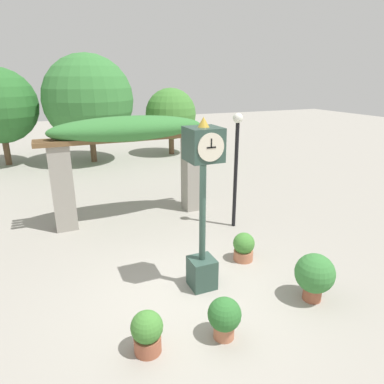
% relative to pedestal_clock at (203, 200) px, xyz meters
% --- Properties ---
extents(ground_plane, '(60.00, 60.00, 0.00)m').
position_rel_pedestal_clock_xyz_m(ground_plane, '(-0.38, -0.24, -1.85)').
color(ground_plane, gray).
extents(pedestal_clock, '(0.59, 0.64, 3.34)m').
position_rel_pedestal_clock_xyz_m(pedestal_clock, '(0.00, 0.00, 0.00)').
color(pedestal_clock, '#2D473D').
rests_on(pedestal_clock, ground).
extents(pergola, '(4.95, 1.16, 2.97)m').
position_rel_pedestal_clock_xyz_m(pergola, '(-0.38, 4.00, 0.35)').
color(pergola, gray).
rests_on(pergola, ground).
extents(potted_plant_near_left, '(0.73, 0.73, 0.93)m').
position_rel_pedestal_clock_xyz_m(potted_plant_near_left, '(1.73, -1.20, -1.32)').
color(potted_plant_near_left, '#9E563D').
rests_on(potted_plant_near_left, ground).
extents(potted_plant_near_right, '(0.49, 0.49, 0.66)m').
position_rel_pedestal_clock_xyz_m(potted_plant_near_right, '(1.31, 0.57, -1.52)').
color(potted_plant_near_right, '#B26B4C').
rests_on(potted_plant_near_right, ground).
extents(potted_plant_far_left, '(0.49, 0.49, 0.70)m').
position_rel_pedestal_clock_xyz_m(potted_plant_far_left, '(-1.48, -1.23, -1.49)').
color(potted_plant_far_left, '#9E563D').
rests_on(potted_plant_far_left, ground).
extents(potted_plant_far_right, '(0.54, 0.54, 0.71)m').
position_rel_pedestal_clock_xyz_m(potted_plant_far_right, '(-0.27, -1.42, -1.46)').
color(potted_plant_far_right, '#B26B4C').
rests_on(potted_plant_far_right, ground).
extents(lamp_post, '(0.26, 0.26, 3.11)m').
position_rel_pedestal_clock_xyz_m(lamp_post, '(2.04, 2.30, 0.16)').
color(lamp_post, black).
rests_on(lamp_post, ground).
extents(tree_line, '(10.92, 4.69, 5.01)m').
position_rel_pedestal_clock_xyz_m(tree_line, '(-1.02, 11.99, 0.91)').
color(tree_line, brown).
rests_on(tree_line, ground).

